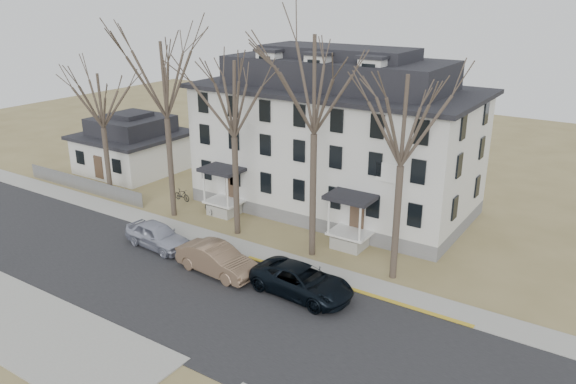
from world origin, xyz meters
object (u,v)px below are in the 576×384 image
Objects in this scene: tree_bungalow at (100,97)px; bicycle_left at (209,208)px; tree_far_left at (164,75)px; car_silver at (158,236)px; bicycle_right at (182,195)px; small_house at (133,146)px; tree_center at (315,78)px; car_navy at (302,282)px; tree_mid_left at (233,94)px; car_tan at (217,260)px; boarding_house at (335,139)px; tree_mid_right at (404,115)px.

tree_bungalow is 11.93m from bicycle_left.
bicycle_left is at bearing 40.39° from tree_far_left.
car_silver is 8.56m from bicycle_right.
bicycle_right is (9.46, -3.71, -1.77)m from small_house.
small_house is 0.81× the size of tree_bungalow.
tree_center is 3.03× the size of car_silver.
tree_bungalow reaches higher than car_navy.
tree_mid_left reaches higher than car_silver.
car_tan is 3.30× the size of bicycle_right.
boarding_house is at bearing 110.20° from tree_center.
boarding_house is at bearing 2.65° from car_tan.
tree_far_left reaches higher than tree_bungalow.
tree_far_left reaches higher than bicycle_left.
boarding_house reaches higher than tree_bungalow.
boarding_house is 10.39m from tree_center.
small_house is 1.49× the size of car_navy.
tree_far_left is (-9.00, -8.15, 4.96)m from boarding_house.
tree_mid_left reaches higher than boarding_house.
tree_far_left reaches higher than bicycle_right.
tree_mid_left is 2.18× the size of car_navy.
tree_mid_left reaches higher than car_tan.
boarding_house is 1.41× the size of tree_center.
tree_bungalow is at bearing 130.99° from bicycle_left.
tree_mid_left is 13.08m from tree_bungalow.
tree_center reaches higher than bicycle_left.
car_tan is at bearing -31.35° from tree_far_left.
small_house is at bearing 164.92° from tree_center.
car_tan is at bearing -30.26° from small_house.
tree_mid_right reaches higher than bicycle_left.
car_tan is at bearing 100.35° from car_navy.
tree_far_left is 2.35× the size of car_navy.
boarding_house is 1.52× the size of tree_far_left.
car_navy is at bearing -111.97° from bicycle_right.
small_house is at bearing 57.42° from car_silver.
tree_center reaches higher than car_navy.
tree_far_left is 1.08× the size of tree_mid_left.
tree_mid_right is 8.20× the size of bicycle_left.
bicycle_left is (-15.55, 1.66, -9.19)m from tree_mid_right.
tree_mid_right is at bearing -43.81° from boarding_house.
tree_far_left reaches higher than tree_mid_left.
car_tan is 3.38× the size of bicycle_left.
car_navy is 13.74m from bicycle_left.
car_silver is 3.05× the size of bicycle_right.
small_house is 5.60× the size of bicycle_left.
tree_far_left is 1.27× the size of tree_bungalow.
bicycle_left is (8.95, 1.66, -7.71)m from tree_bungalow.
tree_far_left is 6.05m from tree_mid_left.
bicycle_left is at bearing 173.90° from tree_mid_right.
bicycle_left is at bearing 15.68° from car_silver.
bicycle_right is at bearing 169.59° from tree_center.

